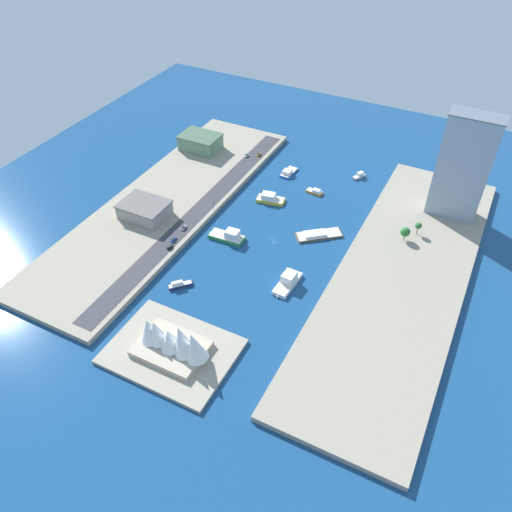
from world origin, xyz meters
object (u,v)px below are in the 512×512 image
(traffic_light_waterfront, at_px, (213,204))
(terminal_long_green, at_px, (200,142))
(tower_tall_glass, at_px, (463,167))
(hatchback_blue, at_px, (173,239))
(water_taxi_orange, at_px, (315,192))
(ferry_white_commuter, at_px, (288,281))
(catamaran_blue, at_px, (288,172))
(barge_flat_brown, at_px, (318,235))
(van_white, at_px, (246,156))
(suv_black, at_px, (170,247))
(yacht_sleek_gray, at_px, (359,176))
(sedan_silver, at_px, (184,228))
(patrol_launch_navy, at_px, (180,285))
(opera_landmark, at_px, (172,340))
(carpark_squat_concrete, at_px, (145,210))
(taxi_yellow_cab, at_px, (259,154))
(ferry_yellow_fast, at_px, (270,198))
(ferry_green_doubledeck, at_px, (229,236))

(traffic_light_waterfront, bearing_deg, terminal_long_green, -52.45)
(tower_tall_glass, relative_size, hatchback_blue, 13.43)
(water_taxi_orange, bearing_deg, ferry_white_commuter, 102.93)
(catamaran_blue, bearing_deg, barge_flat_brown, 128.77)
(water_taxi_orange, relative_size, tower_tall_glass, 0.19)
(hatchback_blue, xyz_separation_m, van_white, (7.56, -110.45, -0.03))
(catamaran_blue, height_order, suv_black, suv_black)
(yacht_sleek_gray, bearing_deg, sedan_silver, 55.47)
(barge_flat_brown, bearing_deg, patrol_launch_navy, 56.28)
(barge_flat_brown, bearing_deg, yacht_sleek_gray, -90.86)
(sedan_silver, distance_m, opera_landmark, 96.78)
(carpark_squat_concrete, height_order, van_white, carpark_squat_concrete)
(yacht_sleek_gray, bearing_deg, traffic_light_waterfront, 50.38)
(water_taxi_orange, relative_size, terminal_long_green, 0.43)
(water_taxi_orange, height_order, tower_tall_glass, tower_tall_glass)
(water_taxi_orange, distance_m, carpark_squat_concrete, 118.40)
(barge_flat_brown, distance_m, hatchback_blue, 90.66)
(patrol_launch_navy, height_order, water_taxi_orange, patrol_launch_navy)
(catamaran_blue, xyz_separation_m, yacht_sleek_gray, (-48.30, -19.08, 0.15))
(sedan_silver, relative_size, opera_landmark, 0.12)
(yacht_sleek_gray, bearing_deg, hatchback_blue, 58.57)
(tower_tall_glass, height_order, traffic_light_waterfront, tower_tall_glass)
(taxi_yellow_cab, bearing_deg, van_white, 38.17)
(ferry_white_commuter, bearing_deg, terminal_long_green, -40.58)
(yacht_sleek_gray, xyz_separation_m, tower_tall_glass, (-68.41, 19.03, 36.48))
(water_taxi_orange, bearing_deg, ferry_yellow_fast, 44.39)
(opera_landmark, bearing_deg, hatchback_blue, -56.19)
(traffic_light_waterfront, xyz_separation_m, opera_landmark, (-42.15, 110.35, 2.26))
(ferry_green_doubledeck, xyz_separation_m, carpark_squat_concrete, (58.36, 7.00, 5.77))
(patrol_launch_navy, distance_m, ferry_white_commuter, 61.19)
(patrol_launch_navy, xyz_separation_m, ferry_green_doubledeck, (-3.50, -49.71, 1.05))
(catamaran_blue, distance_m, terminal_long_green, 74.67)
(patrol_launch_navy, relative_size, terminal_long_green, 0.42)
(carpark_squat_concrete, bearing_deg, suv_black, 148.51)
(barge_flat_brown, distance_m, suv_black, 92.88)
(taxi_yellow_cab, bearing_deg, hatchback_blue, 89.99)
(patrol_launch_navy, xyz_separation_m, terminal_long_green, (69.05, -134.51, 7.71))
(ferry_green_doubledeck, bearing_deg, suv_black, 47.23)
(yacht_sleek_gray, height_order, carpark_squat_concrete, carpark_squat_concrete)
(barge_flat_brown, distance_m, ferry_yellow_fast, 48.66)
(van_white, distance_m, traffic_light_waterfront, 72.16)
(yacht_sleek_gray, relative_size, hatchback_blue, 2.16)
(ferry_white_commuter, bearing_deg, water_taxi_orange, -77.07)
(ferry_green_doubledeck, distance_m, sedan_silver, 29.37)
(ferry_white_commuter, bearing_deg, tower_tall_glass, -122.38)
(tower_tall_glass, bearing_deg, carpark_squat_concrete, 28.11)
(tower_tall_glass, relative_size, sedan_silver, 14.44)
(sedan_silver, height_order, opera_landmark, opera_landmark)
(water_taxi_orange, distance_m, terminal_long_green, 102.29)
(van_white, distance_m, taxi_yellow_cab, 9.64)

